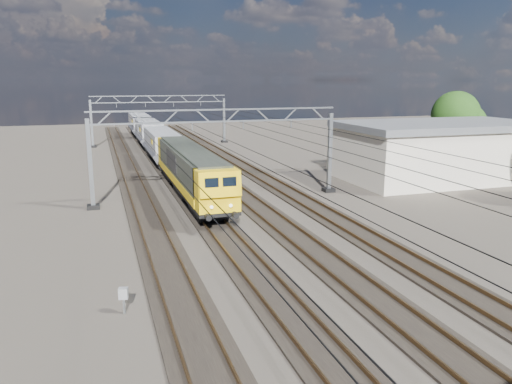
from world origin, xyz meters
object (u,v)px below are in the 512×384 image
object	(u,v)px
locomotive	(190,169)
hopper_wagon_third	(140,123)
hopper_wagon_mid	(149,132)
industrial_shed	(440,150)
tree_far	(459,117)
trackside_cabinet	(123,294)
catenary_gantry_far	(160,118)
catenary_gantry_mid	(219,151)
hopper_wagon_lead	(162,144)

from	to	relation	value
locomotive	hopper_wagon_third	xyz separation A→B (m)	(-0.00, 46.10, -0.09)
hopper_wagon_mid	industrial_shed	size ratio (longest dim) A/B	0.70
tree_far	trackside_cabinet	bearing A→B (deg)	-144.25
hopper_wagon_mid	tree_far	bearing A→B (deg)	-36.01
hopper_wagon_mid	catenary_gantry_far	bearing A→B (deg)	53.69
trackside_cabinet	tree_far	bearing A→B (deg)	48.96
catenary_gantry_far	industrial_shed	size ratio (longest dim) A/B	1.07
industrial_shed	catenary_gantry_mid	bearing A→B (deg)	-174.81
catenary_gantry_far	locomotive	bearing A→B (deg)	-93.31
catenary_gantry_far	industrial_shed	xyz separation A→B (m)	(22.00, -34.00, -1.18)
catenary_gantry_mid	tree_far	world-z (taller)	tree_far
industrial_shed	tree_far	world-z (taller)	tree_far
industrial_shed	tree_far	xyz separation A→B (m)	(8.32, 7.79, 2.42)
hopper_wagon_mid	tree_far	size ratio (longest dim) A/B	1.61
catenary_gantry_mid	hopper_wagon_mid	xyz separation A→B (m)	(-2.00, 33.28, -1.67)
catenary_gantry_far	hopper_wagon_third	xyz separation A→B (m)	(-2.00, 11.48, -1.67)
industrial_shed	catenary_gantry_far	bearing A→B (deg)	122.91
catenary_gantry_far	hopper_wagon_lead	bearing A→B (deg)	-96.74
hopper_wagon_lead	industrial_shed	xyz separation A→B (m)	(24.00, -17.08, 0.49)
catenary_gantry_far	catenary_gantry_mid	bearing A→B (deg)	-90.00
catenary_gantry_far	locomotive	world-z (taller)	catenary_gantry_far
hopper_wagon_lead	industrial_shed	size ratio (longest dim) A/B	0.70
hopper_wagon_lead	hopper_wagon_third	distance (m)	28.40
catenary_gantry_mid	catenary_gantry_far	size ratio (longest dim) A/B	1.00
catenary_gantry_mid	locomotive	distance (m)	2.90
hopper_wagon_third	industrial_shed	bearing A→B (deg)	-62.18
locomotive	trackside_cabinet	world-z (taller)	locomotive
catenary_gantry_mid	catenary_gantry_far	bearing A→B (deg)	90.00
tree_far	locomotive	bearing A→B (deg)	-165.42
hopper_wagon_lead	industrial_shed	bearing A→B (deg)	-35.43
hopper_wagon_third	tree_far	xyz separation A→B (m)	(32.32, -37.69, 2.92)
hopper_wagon_lead	hopper_wagon_third	world-z (taller)	same
hopper_wagon_mid	industrial_shed	bearing A→B (deg)	-52.50
hopper_wagon_mid	hopper_wagon_third	bearing A→B (deg)	90.00
catenary_gantry_mid	industrial_shed	bearing A→B (deg)	5.19
catenary_gantry_far	tree_far	distance (m)	40.10
hopper_wagon_mid	tree_far	xyz separation A→B (m)	(32.32, -23.49, 2.92)
hopper_wagon_third	hopper_wagon_mid	bearing A→B (deg)	-90.00
catenary_gantry_mid	catenary_gantry_far	xyz separation A→B (m)	(0.00, 36.00, 0.00)
catenary_gantry_far	trackside_cabinet	distance (m)	54.75
catenary_gantry_mid	tree_far	distance (m)	31.88
catenary_gantry_mid	hopper_wagon_mid	bearing A→B (deg)	93.44
trackside_cabinet	industrial_shed	xyz separation A→B (m)	(30.33, 20.03, 1.90)
catenary_gantry_mid	hopper_wagon_mid	distance (m)	33.38
locomotive	trackside_cabinet	xyz separation A→B (m)	(-6.33, -19.41, -1.50)
hopper_wagon_mid	industrial_shed	distance (m)	39.43
industrial_shed	tree_far	bearing A→B (deg)	43.12
catenary_gantry_far	hopper_wagon_third	distance (m)	11.77
trackside_cabinet	tree_far	xyz separation A→B (m)	(38.64, 27.82, 4.32)
catenary_gantry_far	trackside_cabinet	size ratio (longest dim) A/B	18.11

